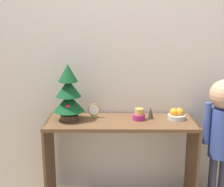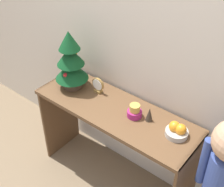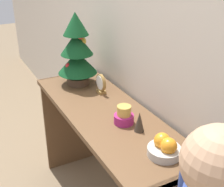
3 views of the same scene
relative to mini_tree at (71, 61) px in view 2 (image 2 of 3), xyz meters
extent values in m
cube|color=beige|center=(0.44, 0.25, 0.25)|extent=(7.00, 0.05, 2.50)
cube|color=brown|center=(0.44, -0.01, -0.25)|extent=(1.27, 0.43, 0.03)
cube|color=brown|center=(-0.19, -0.01, -0.62)|extent=(0.02, 0.40, 0.77)
cube|color=brown|center=(1.06, -0.01, -0.62)|extent=(0.02, 0.40, 0.77)
cylinder|color=#4C3828|center=(0.00, 0.00, -0.21)|extent=(0.15, 0.15, 0.05)
cylinder|color=brown|center=(0.00, 0.00, -0.16)|extent=(0.02, 0.02, 0.04)
cone|color=#0F421E|center=(0.00, 0.00, -0.08)|extent=(0.26, 0.26, 0.15)
cone|color=#0F421E|center=(0.00, 0.00, 0.05)|extent=(0.21, 0.21, 0.15)
cone|color=#0F421E|center=(0.00, 0.00, 0.17)|extent=(0.16, 0.16, 0.15)
sphere|color=red|center=(0.04, 0.01, 0.10)|extent=(0.04, 0.04, 0.04)
sphere|color=silver|center=(-0.03, 0.05, -0.03)|extent=(0.06, 0.06, 0.06)
sphere|color=gold|center=(0.00, 0.04, 0.06)|extent=(0.06, 0.06, 0.06)
sphere|color=gold|center=(-0.03, 0.00, 0.11)|extent=(0.06, 0.06, 0.06)
sphere|color=red|center=(0.00, -0.06, -0.09)|extent=(0.04, 0.04, 0.04)
cylinder|color=#B7B2A8|center=(0.92, 0.03, -0.21)|extent=(0.15, 0.15, 0.04)
sphere|color=orange|center=(0.94, 0.03, -0.17)|extent=(0.07, 0.07, 0.07)
sphere|color=orange|center=(0.89, 0.03, -0.17)|extent=(0.07, 0.07, 0.07)
cylinder|color=#9E2366|center=(0.59, 0.01, -0.21)|extent=(0.11, 0.11, 0.05)
cylinder|color=gold|center=(0.59, 0.01, -0.16)|extent=(0.07, 0.07, 0.05)
cube|color=olive|center=(0.21, 0.07, -0.22)|extent=(0.06, 0.04, 0.02)
cylinder|color=olive|center=(0.21, 0.07, -0.16)|extent=(0.11, 0.02, 0.11)
cylinder|color=white|center=(0.21, 0.06, -0.16)|extent=(0.09, 0.00, 0.09)
cone|color=#382D23|center=(0.69, 0.04, -0.18)|extent=(0.05, 0.05, 0.11)
cylinder|color=#384C93|center=(1.28, -0.05, -0.33)|extent=(0.20, 0.20, 0.42)
cylinder|color=#384C93|center=(1.15, -0.05, -0.24)|extent=(0.06, 0.06, 0.36)
camera|label=1|loc=(0.38, -2.52, 0.60)|focal=50.00mm
camera|label=2|loc=(1.51, -1.38, 1.21)|focal=50.00mm
camera|label=3|loc=(1.81, -0.71, 0.61)|focal=50.00mm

